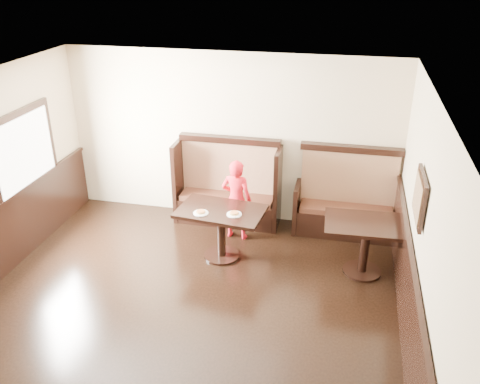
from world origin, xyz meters
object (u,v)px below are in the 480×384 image
(child, at_px, (236,200))
(booth_neighbor, at_px, (346,205))
(table_neighbor, at_px, (366,236))
(booth_main, at_px, (228,192))
(table_main, at_px, (221,221))

(child, bearing_deg, booth_neighbor, -157.72)
(booth_neighbor, height_order, table_neighbor, booth_neighbor)
(booth_main, bearing_deg, booth_neighbor, -0.05)
(booth_neighbor, relative_size, table_main, 1.26)
(booth_main, height_order, booth_neighbor, same)
(table_neighbor, relative_size, child, 0.90)
(booth_main, bearing_deg, table_neighbor, -26.64)
(booth_neighbor, height_order, table_main, booth_neighbor)
(table_main, bearing_deg, booth_neighbor, 39.18)
(booth_main, distance_m, table_main, 1.17)
(booth_neighbor, bearing_deg, table_main, -146.93)
(table_main, bearing_deg, booth_main, 104.75)
(booth_main, bearing_deg, child, -63.75)
(table_main, height_order, table_neighbor, table_neighbor)
(table_main, xyz_separation_m, table_neighbor, (2.07, 0.03, -0.00))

